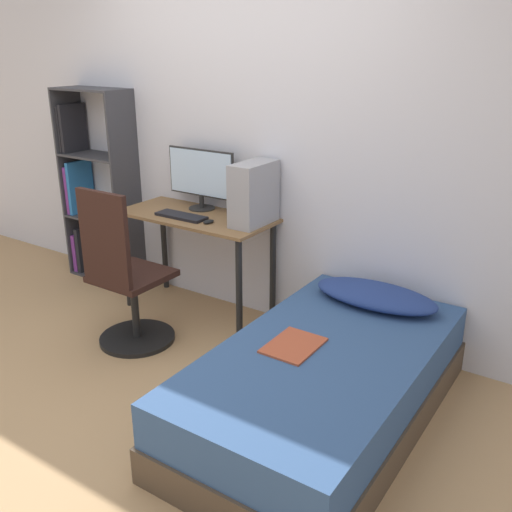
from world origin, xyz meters
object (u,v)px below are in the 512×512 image
bookshelf (92,191)px  pc_tower (254,194)px  monitor (201,176)px  office_chair (125,286)px  keyboard (181,216)px  bed (323,385)px

bookshelf → pc_tower: (1.66, -0.05, 0.22)m
monitor → bookshelf: bearing=-178.0°
office_chair → keyboard: size_ratio=2.81×
bed → bookshelf: bearing=163.5°
office_chair → keyboard: bearing=87.2°
bookshelf → keyboard: bookshelf is taller
bookshelf → keyboard: (1.16, -0.21, 0.03)m
office_chair → pc_tower: (0.53, 0.70, 0.54)m
keyboard → bed: bearing=-21.3°
bookshelf → bed: bearing=-16.5°
office_chair → keyboard: 0.64m
bed → keyboard: keyboard is taller
keyboard → pc_tower: 0.56m
monitor → pc_tower: monitor is taller
bookshelf → monitor: (1.14, 0.04, 0.26)m
bed → pc_tower: bearing=142.2°
office_chair → pc_tower: 1.03m
office_chair → bed: 1.46m
bookshelf → pc_tower: bearing=-1.9°
monitor → office_chair: bearing=-90.6°
keyboard → office_chair: bearing=-92.8°
keyboard → monitor: bearing=94.2°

